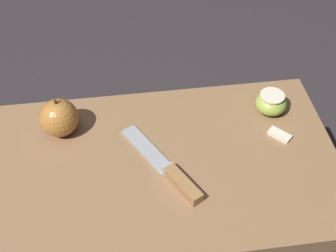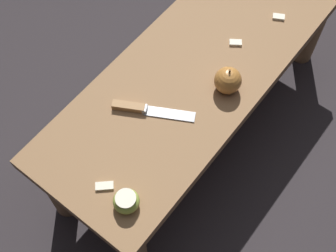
{
  "view_description": "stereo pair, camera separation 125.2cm",
  "coord_description": "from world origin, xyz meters",
  "px_view_note": "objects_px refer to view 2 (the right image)",
  "views": [
    {
      "loc": [
        -0.16,
        0.59,
        1.09
      ],
      "look_at": [
        -0.25,
        -0.07,
        0.42
      ],
      "focal_mm": 50.0,
      "sensor_mm": 36.0,
      "label": 1
    },
    {
      "loc": [
        -0.73,
        -0.44,
        1.52
      ],
      "look_at": [
        -0.25,
        -0.07,
        0.42
      ],
      "focal_mm": 50.0,
      "sensor_mm": 36.0,
      "label": 2
    }
  ],
  "objects_px": {
    "apple_whole": "(228,80)",
    "apple_cut": "(126,201)",
    "wooden_bench": "(200,77)",
    "knife": "(141,109)"
  },
  "relations": [
    {
      "from": "wooden_bench",
      "to": "apple_cut",
      "type": "height_order",
      "value": "apple_cut"
    },
    {
      "from": "wooden_bench",
      "to": "apple_whole",
      "type": "bearing_deg",
      "value": -106.03
    },
    {
      "from": "wooden_bench",
      "to": "apple_whole",
      "type": "height_order",
      "value": "apple_whole"
    },
    {
      "from": "knife",
      "to": "apple_cut",
      "type": "distance_m",
      "value": 0.28
    },
    {
      "from": "apple_cut",
      "to": "apple_whole",
      "type": "bearing_deg",
      "value": 0.12
    },
    {
      "from": "apple_whole",
      "to": "knife",
      "type": "bearing_deg",
      "value": 144.79
    },
    {
      "from": "wooden_bench",
      "to": "knife",
      "type": "bearing_deg",
      "value": 171.9
    },
    {
      "from": "apple_whole",
      "to": "apple_cut",
      "type": "distance_m",
      "value": 0.45
    },
    {
      "from": "knife",
      "to": "apple_whole",
      "type": "relative_size",
      "value": 2.48
    },
    {
      "from": "apple_whole",
      "to": "apple_cut",
      "type": "height_order",
      "value": "apple_whole"
    }
  ]
}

